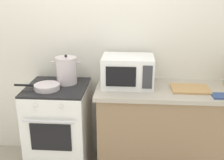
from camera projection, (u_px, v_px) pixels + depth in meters
back_wall at (124, 47)px, 2.94m from camera, size 4.40×0.10×2.50m
lower_cabinet_right at (180, 133)px, 2.84m from camera, size 1.64×0.56×0.88m
countertop_right at (183, 91)px, 2.69m from camera, size 1.70×0.60×0.04m
stove at (59, 127)px, 2.90m from camera, size 0.60×0.64×0.92m
stock_pot at (67, 70)px, 2.79m from camera, size 0.30×0.21×0.30m
frying_pan at (46, 87)px, 2.66m from camera, size 0.45×0.25×0.05m
microwave at (128, 71)px, 2.72m from camera, size 0.50×0.37×0.30m
cutting_board at (190, 89)px, 2.65m from camera, size 0.36×0.26×0.02m
oven_mitt at (222, 96)px, 2.49m from camera, size 0.18×0.14×0.02m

